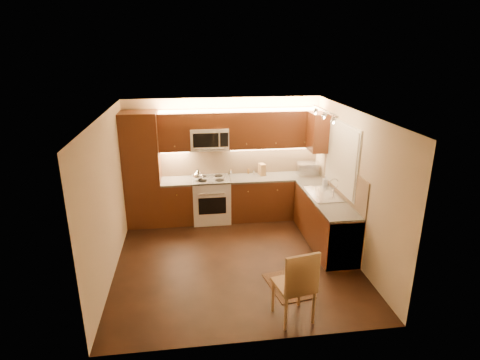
{
  "coord_description": "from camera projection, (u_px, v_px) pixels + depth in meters",
  "views": [
    {
      "loc": [
        -0.73,
        -5.93,
        3.51
      ],
      "look_at": [
        0.15,
        0.55,
        1.25
      ],
      "focal_mm": 29.51,
      "sensor_mm": 36.0,
      "label": 1
    }
  ],
  "objects": [
    {
      "name": "backsplash_back",
      "position": [
        240.0,
        160.0,
        8.31
      ],
      "size": [
        3.3,
        0.02,
        0.6
      ],
      "primitive_type": "cube",
      "color": "tan",
      "rests_on": "wall_back"
    },
    {
      "name": "wall_right",
      "position": [
        353.0,
        186.0,
        6.64
      ],
      "size": [
        0.01,
        4.0,
        2.5
      ],
      "primitive_type": "cube",
      "color": "#C0AC8C",
      "rests_on": "ground"
    },
    {
      "name": "toaster_oven",
      "position": [
        307.0,
        169.0,
        8.3
      ],
      "size": [
        0.43,
        0.34,
        0.25
      ],
      "primitive_type": "cube",
      "rotation": [
        0.0,
        0.0,
        -0.06
      ],
      "color": "silver",
      "rests_on": "counter_back_right"
    },
    {
      "name": "knife_block",
      "position": [
        262.0,
        169.0,
        8.26
      ],
      "size": [
        0.14,
        0.2,
        0.24
      ],
      "primitive_type": "cube",
      "rotation": [
        0.0,
        0.0,
        0.19
      ],
      "color": "#A17849",
      "rests_on": "counter_back_right"
    },
    {
      "name": "upper_cab_back_left",
      "position": [
        174.0,
        132.0,
        7.76
      ],
      "size": [
        0.62,
        0.35,
        0.75
      ],
      "primitive_type": "cube",
      "color": "#4A220F",
      "rests_on": "wall_back"
    },
    {
      "name": "ceiling",
      "position": [
        235.0,
        114.0,
        5.98
      ],
      "size": [
        4.0,
        4.0,
        0.01
      ],
      "primitive_type": "cube",
      "color": "beige",
      "rests_on": "ground"
    },
    {
      "name": "base_cab_back_right",
      "position": [
        274.0,
        197.0,
        8.37
      ],
      "size": [
        1.92,
        0.6,
        0.86
      ],
      "primitive_type": "cube",
      "color": "#4A220F",
      "rests_on": "floor"
    },
    {
      "name": "upper_cab_right_corner",
      "position": [
        319.0,
        132.0,
        7.72
      ],
      "size": [
        0.35,
        0.5,
        0.75
      ],
      "primitive_type": "cube",
      "color": "#4A220F",
      "rests_on": "wall_right"
    },
    {
      "name": "sink",
      "position": [
        324.0,
        191.0,
        7.2
      ],
      "size": [
        0.52,
        0.86,
        0.15
      ],
      "primitive_type": null,
      "color": "silver",
      "rests_on": "counter_right"
    },
    {
      "name": "wall_left",
      "position": [
        108.0,
        197.0,
        6.13
      ],
      "size": [
        0.01,
        4.0,
        2.5
      ],
      "primitive_type": "cube",
      "color": "#C0AC8C",
      "rests_on": "ground"
    },
    {
      "name": "stove",
      "position": [
        211.0,
        199.0,
        8.17
      ],
      "size": [
        0.76,
        0.65,
        0.92
      ],
      "primitive_type": null,
      "color": "silver",
      "rests_on": "floor"
    },
    {
      "name": "spice_jar_d",
      "position": [
        231.0,
        172.0,
        8.32
      ],
      "size": [
        0.05,
        0.05,
        0.1
      ],
      "primitive_type": "cylinder",
      "rotation": [
        0.0,
        0.0,
        0.37
      ],
      "color": "brown",
      "rests_on": "counter_back_right"
    },
    {
      "name": "wall_front",
      "position": [
        257.0,
        253.0,
        4.51
      ],
      "size": [
        4.0,
        0.01,
        2.5
      ],
      "primitive_type": "cube",
      "color": "#C0AC8C",
      "rests_on": "ground"
    },
    {
      "name": "window_blinds",
      "position": [
        341.0,
        157.0,
        7.03
      ],
      "size": [
        0.02,
        1.36,
        1.16
      ],
      "primitive_type": "cube",
      "color": "silver",
      "rests_on": "wall_right"
    },
    {
      "name": "kettle",
      "position": [
        198.0,
        175.0,
        7.88
      ],
      "size": [
        0.24,
        0.24,
        0.24
      ],
      "primitive_type": null,
      "rotation": [
        0.0,
        0.0,
        0.22
      ],
      "color": "silver",
      "rests_on": "stove"
    },
    {
      "name": "dining_chair",
      "position": [
        294.0,
        283.0,
        5.19
      ],
      "size": [
        0.55,
        0.55,
        1.06
      ],
      "primitive_type": null,
      "rotation": [
        0.0,
        0.0,
        0.2
      ],
      "color": "#A17849",
      "rests_on": "floor"
    },
    {
      "name": "floor",
      "position": [
        236.0,
        259.0,
        6.79
      ],
      "size": [
        4.0,
        4.0,
        0.01
      ],
      "primitive_type": "cube",
      "color": "black",
      "rests_on": "ground"
    },
    {
      "name": "wall_back",
      "position": [
        224.0,
        158.0,
        8.26
      ],
      "size": [
        4.0,
        0.01,
        2.5
      ],
      "primitive_type": "cube",
      "color": "#C0AC8C",
      "rests_on": "ground"
    },
    {
      "name": "counter_right",
      "position": [
        326.0,
        198.0,
        7.09
      ],
      "size": [
        0.6,
        2.0,
        0.04
      ],
      "primitive_type": "cube",
      "color": "#393734",
      "rests_on": "base_cab_right"
    },
    {
      "name": "soap_bottle",
      "position": [
        325.0,
        180.0,
        7.67
      ],
      "size": [
        0.09,
        0.09,
        0.19
      ],
      "primitive_type": "imported",
      "rotation": [
        0.0,
        0.0,
        -0.05
      ],
      "color": "silver",
      "rests_on": "counter_right"
    },
    {
      "name": "backsplash_right",
      "position": [
        343.0,
        181.0,
        7.03
      ],
      "size": [
        0.02,
        2.0,
        0.6
      ],
      "primitive_type": "cube",
      "color": "tan",
      "rests_on": "wall_right"
    },
    {
      "name": "spice_jar_c",
      "position": [
        254.0,
        172.0,
        8.31
      ],
      "size": [
        0.05,
        0.05,
        0.09
      ],
      "primitive_type": "cylinder",
      "rotation": [
        0.0,
        0.0,
        0.39
      ],
      "color": "silver",
      "rests_on": "counter_back_right"
    },
    {
      "name": "counter_back_right",
      "position": [
        275.0,
        177.0,
        8.23
      ],
      "size": [
        1.92,
        0.6,
        0.04
      ],
      "primitive_type": "cube",
      "color": "#393734",
      "rests_on": "base_cab_back_right"
    },
    {
      "name": "microwave",
      "position": [
        209.0,
        138.0,
        7.89
      ],
      "size": [
        0.76,
        0.38,
        0.44
      ],
      "primitive_type": null,
      "color": "silver",
      "rests_on": "wall_back"
    },
    {
      "name": "base_cab_back_left",
      "position": [
        178.0,
        202.0,
        8.12
      ],
      "size": [
        0.62,
        0.6,
        0.86
      ],
      "primitive_type": "cube",
      "color": "#4A220F",
      "rests_on": "floor"
    },
    {
      "name": "dishwasher",
      "position": [
        339.0,
        239.0,
        6.59
      ],
      "size": [
        0.58,
        0.6,
        0.84
      ],
      "primitive_type": "cube",
      "color": "silver",
      "rests_on": "floor"
    },
    {
      "name": "pantry",
      "position": [
        142.0,
        170.0,
        7.8
      ],
      "size": [
        0.7,
        0.6,
        2.3
      ],
      "primitive_type": "cube",
      "color": "#4A220F",
      "rests_on": "floor"
    },
    {
      "name": "rug",
      "position": [
        288.0,
        286.0,
        6.03
      ],
      "size": [
        0.69,
        0.91,
        0.01
      ],
      "primitive_type": "cube",
      "rotation": [
        0.0,
        0.0,
        0.18
      ],
      "color": "black",
      "rests_on": "floor"
    },
    {
      "name": "track_light_bar",
      "position": [
        324.0,
        111.0,
        6.56
      ],
      "size": [
        0.04,
        1.2,
        0.03
      ],
      "primitive_type": "cube",
      "color": "silver",
      "rests_on": "ceiling"
    },
    {
      "name": "base_cab_right",
      "position": [
        325.0,
        221.0,
        7.24
      ],
      "size": [
        0.6,
        2.0,
        0.86
      ],
      "primitive_type": "cube",
      "color": "#4A220F",
      "rests_on": "floor"
    },
    {
      "name": "upper_cab_bridge",
      "position": [
        209.0,
        120.0,
        7.78
      ],
      "size": [
        0.76,
        0.35,
        0.31
      ],
      "primitive_type": "cube",
      "color": "#4A220F",
      "rests_on": "wall_back"
    },
    {
      "name": "faucet",
      "position": [
        334.0,
        186.0,
        7.2
      ],
      "size": [
        0.2,
        0.04,
        0.3
      ],
      "primitive_type": null,
      "color": "silver",
      "rests_on": "counter_right"
    },
    {
      "name": "upper_cab_back_right",
      "position": [
        275.0,
        129.0,
        8.02
      ],
      "size": [
        1.92,
        0.35,
        0.75
      ],
      "primitive_type": "cube",
      "color": "#4A220F",
      "rests_on": "wall_back"
    },
    {
      "name": "spice_jar_a",
      "position": [
        231.0,
        172.0,
        8.32
      ],
      "size": [
        0.05,
        0.05,
        0.09
      ],
      "primitive_type": "cylinder",
      "rotation": [
        0.0,
        0.0,
        -0.2
      ],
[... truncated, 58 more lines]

